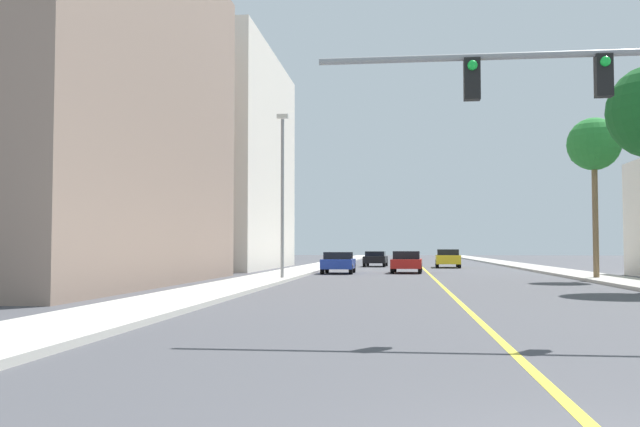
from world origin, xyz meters
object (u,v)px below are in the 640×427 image
Objects in this scene: palm_far at (594,146)px; car_blue at (338,262)px; car_red at (407,262)px; car_yellow at (448,258)px; street_lamp at (282,187)px; car_black at (376,258)px.

palm_far reaches higher than car_blue.
car_yellow reaches higher than car_red.
palm_far is (15.53, 2.10, 2.10)m from street_lamp.
car_blue is at bearing -94.13° from car_black.
car_yellow reaches higher than car_blue.
car_yellow is (3.39, 12.13, 0.05)m from car_red.
car_red is (6.21, 10.94, -3.93)m from street_lamp.
car_blue is at bearing -160.18° from car_red.
car_yellow is at bearing 105.78° from palm_far.
car_blue is 0.88× the size of car_yellow.
street_lamp reaches higher than car_yellow.
palm_far is 16.65m from car_blue.
car_yellow is (9.61, 23.08, -3.88)m from street_lamp.
palm_far is 1.75× the size of car_yellow.
car_red is at bearing -162.98° from car_blue.
street_lamp is 15.81m from palm_far.
car_blue is 0.88× the size of car_black.
car_blue is (-13.59, 7.50, -6.03)m from palm_far.
car_red is at bearing -78.20° from car_black.
car_yellow reaches higher than car_black.
car_blue is 15.50m from car_yellow.
car_yellow is (5.91, -2.58, 0.08)m from car_black.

